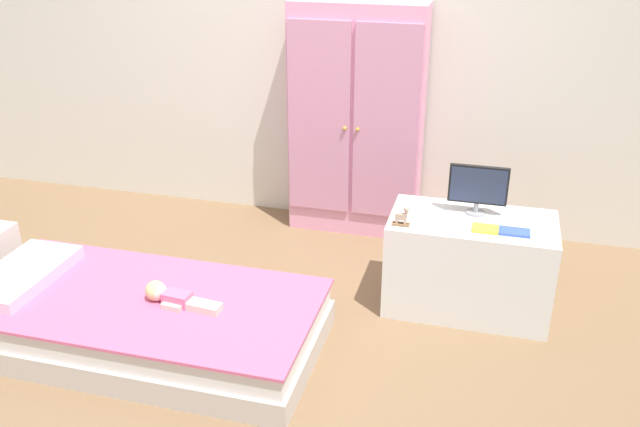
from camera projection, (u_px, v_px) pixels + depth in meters
name	position (u px, v px, depth m)	size (l,w,h in m)	color
ground_plane	(249.00, 342.00, 3.35)	(10.00, 10.00, 0.02)	brown
back_wall	(329.00, 14.00, 4.16)	(6.40, 0.05, 2.70)	silver
bed	(144.00, 320.00, 3.29)	(1.71, 0.84, 0.25)	beige
pillow	(22.00, 274.00, 3.37)	(0.32, 0.60, 0.06)	silver
doll	(169.00, 295.00, 3.18)	(0.39, 0.14, 0.10)	#D6668E
wardrobe	(356.00, 122.00, 4.22)	(0.83, 0.29, 1.46)	#E599BC
tv_stand	(469.00, 264.00, 3.53)	(0.84, 0.46, 0.51)	silver
tv_monitor	(478.00, 187.00, 3.43)	(0.30, 0.10, 0.26)	#99999E
rocking_horse_toy	(402.00, 217.00, 3.34)	(0.09, 0.04, 0.11)	#8E6642
book_yellow	(485.00, 229.00, 3.31)	(0.13, 0.10, 0.01)	gold
book_blue	(515.00, 232.00, 3.28)	(0.15, 0.09, 0.01)	blue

